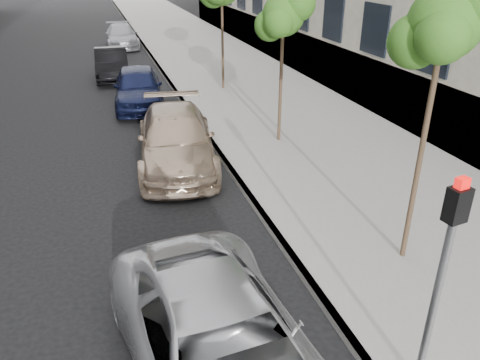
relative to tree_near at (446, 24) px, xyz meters
name	(u,v)px	position (x,y,z in m)	size (l,w,h in m)	color
ground	(276,356)	(-3.23, -1.50, -4.41)	(160.00, 160.00, 0.00)	black
sidewalk	(199,49)	(1.07, 22.50, -4.34)	(6.40, 72.00, 0.14)	gray
curb	(148,52)	(-2.05, 22.50, -4.34)	(0.15, 72.00, 0.14)	#9E9B93
tree_near	(446,24)	(0.00, 0.00, 0.00)	(1.55, 1.35, 5.05)	#38281C
tree_mid	(284,15)	(0.00, 6.50, -0.58)	(1.57, 1.37, 4.47)	#38281C
signal_pole	(443,265)	(-1.61, -2.61, -2.34)	(0.26, 0.21, 3.08)	#939699
minivan	(222,351)	(-4.14, -1.83, -3.70)	(2.35, 5.09, 1.41)	#B4B6B9
suv	(176,139)	(-3.33, 5.94, -3.68)	(2.05, 5.05, 1.47)	tan
sedan_blue	(138,87)	(-3.73, 11.82, -3.66)	(1.78, 4.42, 1.51)	black
sedan_black	(112,64)	(-4.43, 16.71, -3.72)	(1.45, 4.16, 1.37)	black
sedan_rear	(122,36)	(-3.33, 24.96, -3.73)	(1.89, 4.66, 1.35)	#929499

